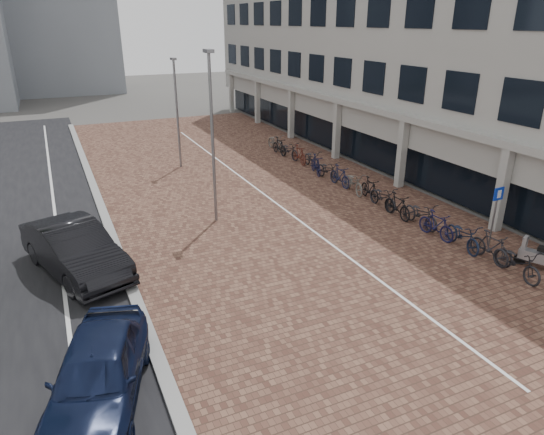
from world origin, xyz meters
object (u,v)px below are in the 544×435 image
at_px(car_navy, 98,373).
at_px(parking_sign, 496,208).
at_px(scooter_front, 541,255).
at_px(car_dark, 75,249).

distance_m(car_navy, parking_sign, 14.21).
bearing_deg(scooter_front, parking_sign, 64.07).
height_order(car_navy, parking_sign, parking_sign).
relative_size(car_dark, parking_sign, 2.25).
bearing_deg(car_navy, car_dark, 107.68).
bearing_deg(scooter_front, car_dark, 130.24).
height_order(scooter_front, parking_sign, parking_sign).
relative_size(car_navy, parking_sign, 1.96).
xyz_separation_m(car_dark, parking_sign, (14.00, -4.12, 0.66)).
height_order(car_dark, scooter_front, car_dark).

